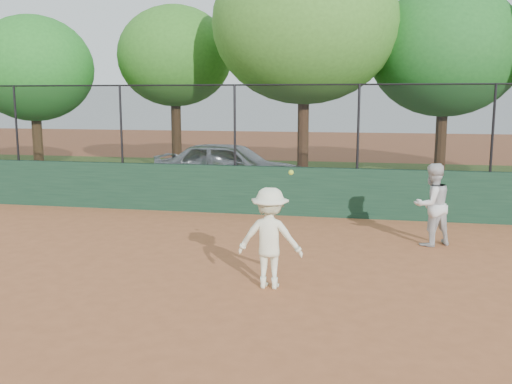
% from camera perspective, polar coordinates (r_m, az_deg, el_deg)
% --- Properties ---
extents(ground, '(80.00, 80.00, 0.00)m').
position_cam_1_polar(ground, '(8.71, -8.17, -10.00)').
color(ground, '#A45B35').
rests_on(ground, ground).
extents(back_wall, '(26.00, 0.20, 1.20)m').
position_cam_1_polar(back_wall, '(14.19, -0.14, 0.20)').
color(back_wall, '#1C3D28').
rests_on(back_wall, ground).
extents(grass_strip, '(36.00, 12.00, 0.01)m').
position_cam_1_polar(grass_strip, '(20.13, 3.28, 1.22)').
color(grass_strip, '#2E4916').
rests_on(grass_strip, ground).
extents(parked_car, '(4.72, 2.13, 1.57)m').
position_cam_1_polar(parked_car, '(17.37, -2.62, 2.52)').
color(parked_car, '#B3B8BD').
rests_on(parked_car, ground).
extents(player_second, '(1.00, 0.94, 1.62)m').
position_cam_1_polar(player_second, '(11.66, 17.18, -1.21)').
color(player_second, silver).
rests_on(player_second, ground).
extents(player_main, '(1.01, 0.59, 1.86)m').
position_cam_1_polar(player_main, '(8.70, 1.40, -4.61)').
color(player_main, white).
rests_on(player_main, ground).
extents(fence_assembly, '(26.00, 0.06, 2.00)m').
position_cam_1_polar(fence_assembly, '(14.03, -0.25, 6.81)').
color(fence_assembly, black).
rests_on(fence_assembly, back_wall).
extents(tree_0, '(4.28, 3.89, 5.73)m').
position_cam_1_polar(tree_0, '(21.99, -21.40, 11.39)').
color(tree_0, '#4D341B').
rests_on(tree_0, ground).
extents(tree_1, '(4.19, 3.81, 6.16)m').
position_cam_1_polar(tree_1, '(21.43, -8.14, 13.25)').
color(tree_1, '#3D2715').
rests_on(tree_1, ground).
extents(tree_2, '(5.75, 5.23, 7.62)m').
position_cam_1_polar(tree_2, '(18.36, 4.88, 16.44)').
color(tree_2, '#4E2F1B').
rests_on(tree_2, ground).
extents(tree_3, '(4.80, 4.36, 6.39)m').
position_cam_1_polar(tree_3, '(19.62, 18.41, 13.17)').
color(tree_3, '#412815').
rests_on(tree_3, ground).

